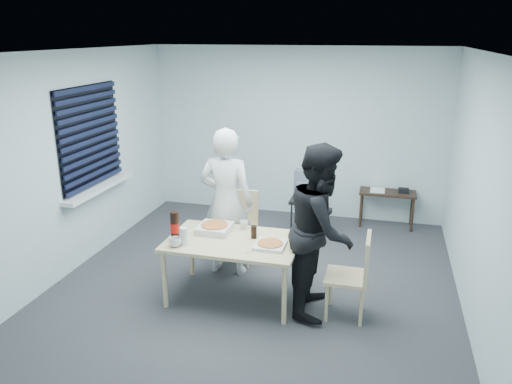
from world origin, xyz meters
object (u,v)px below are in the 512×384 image
(side_table, at_px, (387,197))
(backpack, at_px, (305,185))
(dining_table, at_px, (233,245))
(person_black, at_px, (321,229))
(mug_a, at_px, (175,242))
(chair_far, at_px, (240,220))
(chair_right, at_px, (356,271))
(person_white, at_px, (226,202))
(stool, at_px, (305,206))
(mug_b, at_px, (244,225))
(soda_bottle, at_px, (175,226))

(side_table, xyz_separation_m, backpack, (-1.13, -0.66, 0.29))
(dining_table, bearing_deg, person_black, 1.70)
(person_black, bearing_deg, mug_a, 103.19)
(chair_far, distance_m, mug_a, 1.35)
(chair_right, height_order, mug_a, chair_right)
(person_white, height_order, stool, person_white)
(person_white, bearing_deg, dining_table, 114.11)
(chair_far, distance_m, chair_right, 1.84)
(stool, distance_m, mug_b, 1.70)
(person_white, bearing_deg, mug_b, 139.07)
(person_white, bearing_deg, mug_a, 73.58)
(dining_table, distance_m, soda_bottle, 0.65)
(mug_b, bearing_deg, mug_a, -130.31)
(person_black, xyz_separation_m, mug_a, (-1.45, -0.34, -0.16))
(dining_table, distance_m, person_white, 0.69)
(mug_a, xyz_separation_m, soda_bottle, (-0.07, 0.17, 0.10))
(side_table, xyz_separation_m, mug_b, (-1.55, -2.27, 0.27))
(chair_far, relative_size, soda_bottle, 2.84)
(chair_far, bearing_deg, dining_table, -77.45)
(dining_table, height_order, stool, dining_table)
(chair_right, bearing_deg, stool, 112.80)
(side_table, bearing_deg, soda_bottle, -128.36)
(chair_far, xyz_separation_m, chair_right, (1.51, -1.05, 0.00))
(dining_table, xyz_separation_m, soda_bottle, (-0.60, -0.15, 0.21))
(stool, relative_size, soda_bottle, 1.74)
(mug_a, relative_size, soda_bottle, 0.39)
(person_white, height_order, mug_b, person_white)
(mug_b, bearing_deg, dining_table, -94.24)
(person_black, xyz_separation_m, stool, (-0.48, 1.93, -0.45))
(person_white, xyz_separation_m, mug_a, (-0.26, -0.89, -0.16))
(chair_right, height_order, person_white, person_white)
(dining_table, bearing_deg, mug_b, 85.76)
(dining_table, distance_m, person_black, 0.96)
(backpack, distance_m, mug_a, 2.45)
(side_table, distance_m, soda_bottle, 3.52)
(backpack, bearing_deg, mug_b, -123.58)
(mug_b, bearing_deg, chair_far, 110.60)
(dining_table, relative_size, soda_bottle, 4.46)
(chair_right, bearing_deg, person_black, 166.54)
(stool, height_order, mug_a, mug_a)
(person_white, xyz_separation_m, person_black, (1.19, -0.56, 0.00))
(soda_bottle, bearing_deg, side_table, 51.64)
(backpack, bearing_deg, chair_right, -85.91)
(stool, distance_m, mug_a, 2.48)
(dining_table, distance_m, mug_a, 0.62)
(person_white, height_order, side_table, person_white)
(soda_bottle, bearing_deg, chair_far, 71.45)
(side_table, xyz_separation_m, soda_bottle, (-2.18, -2.75, 0.37))
(chair_right, relative_size, stool, 1.63)
(dining_table, xyz_separation_m, side_table, (1.58, 2.60, -0.16))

